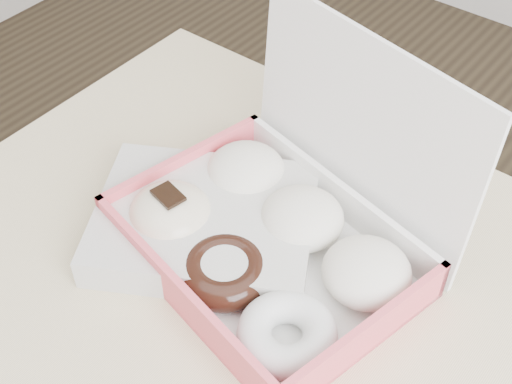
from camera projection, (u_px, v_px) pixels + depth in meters
The scene contains 2 objects.
donut_box at pixel (276, 229), 0.80m from camera, with size 0.37×0.33×0.24m.
newspapers at pixel (205, 222), 0.83m from camera, with size 0.25×0.20×0.04m, color silver.
Camera 1 is at (0.12, -0.32, 1.38)m, focal length 50.00 mm.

